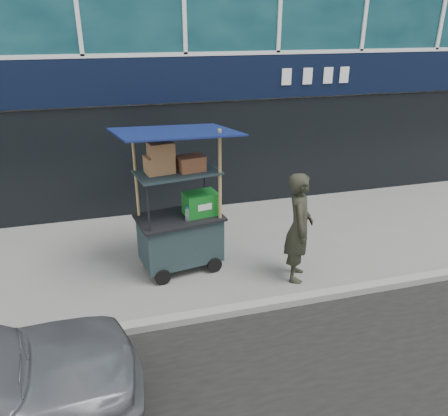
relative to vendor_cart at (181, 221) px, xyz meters
name	(u,v)px	position (x,y,z in m)	size (l,w,h in m)	color
ground	(240,304)	(0.65, -1.34, -0.89)	(80.00, 80.00, 0.00)	slate
curb	(244,309)	(0.65, -1.54, -0.83)	(80.00, 0.18, 0.12)	gray
vendor_cart	(181,221)	(0.00, 0.00, 0.00)	(2.07, 1.61, 2.54)	#18272A
vendor_man	(299,227)	(1.80, -0.83, 0.04)	(0.68, 0.45, 1.86)	#282A1E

